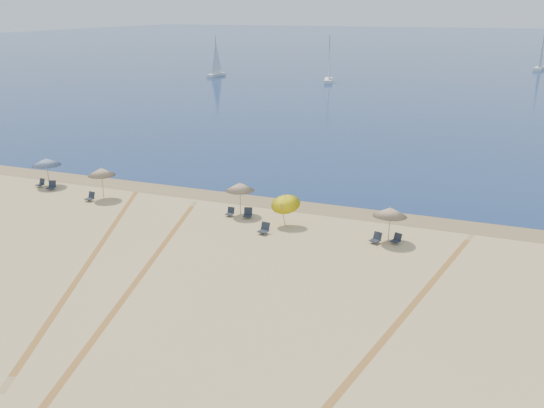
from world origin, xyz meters
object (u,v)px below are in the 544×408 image
at_px(chair_1, 52,186).
at_px(umbrella_0, 46,162).
at_px(umbrella_1, 101,172).
at_px(sailboat_1, 541,57).
at_px(chair_3, 230,212).
at_px(chair_7, 397,239).
at_px(umbrella_2, 240,187).
at_px(chair_0, 41,183).
at_px(chair_5, 264,229).
at_px(sailboat_3, 216,64).
at_px(chair_4, 248,213).
at_px(chair_2, 90,197).
at_px(umbrella_3, 285,201).
at_px(chair_6, 376,238).
at_px(umbrella_4, 390,212).
at_px(sailboat_0, 329,68).

bearing_deg(chair_1, umbrella_0, 126.06).
relative_size(umbrella_1, sailboat_1, 0.25).
height_order(umbrella_0, umbrella_1, umbrella_1).
xyz_separation_m(chair_3, chair_7, (11.52, -0.83, 0.01)).
height_order(umbrella_2, chair_0, umbrella_2).
relative_size(chair_5, sailboat_1, 0.08).
bearing_deg(sailboat_3, umbrella_1, -64.37).
xyz_separation_m(umbrella_0, chair_4, (17.87, -1.12, -1.68)).
bearing_deg(chair_2, umbrella_0, 167.82).
height_order(umbrella_3, chair_6, umbrella_3).
bearing_deg(chair_1, sailboat_1, 55.93).
bearing_deg(umbrella_3, chair_1, 177.16).
bearing_deg(chair_7, umbrella_3, -159.43).
distance_m(umbrella_1, chair_4, 11.87).
distance_m(umbrella_0, chair_6, 27.10).
xyz_separation_m(umbrella_1, chair_2, (-0.61, -0.77, -1.80)).
bearing_deg(umbrella_4, umbrella_3, 178.19).
bearing_deg(chair_5, umbrella_3, 74.16).
xyz_separation_m(umbrella_4, chair_2, (-22.07, -0.01, -1.63)).
bearing_deg(umbrella_0, umbrella_2, -2.48).
bearing_deg(chair_4, chair_0, 163.31).
xyz_separation_m(chair_5, chair_6, (6.93, 1.02, -0.02)).
bearing_deg(chair_2, chair_5, 1.43).
bearing_deg(chair_3, sailboat_0, 100.51).
bearing_deg(chair_7, sailboat_1, 106.87).
xyz_separation_m(umbrella_2, chair_3, (-0.56, -0.47, -1.76)).
distance_m(umbrella_0, sailboat_1, 119.97).
bearing_deg(chair_1, sailboat_3, 92.11).
relative_size(sailboat_0, sailboat_1, 0.91).
bearing_deg(umbrella_0, sailboat_0, 88.33).
relative_size(umbrella_1, umbrella_3, 1.02).
height_order(chair_2, chair_6, chair_2).
bearing_deg(chair_0, chair_4, 6.82).
xyz_separation_m(chair_0, chair_3, (17.03, -0.78, -0.02)).
distance_m(umbrella_2, chair_7, 11.17).
xyz_separation_m(chair_7, sailboat_3, (-50.36, 77.30, 2.17)).
relative_size(umbrella_2, chair_1, 2.95).
xyz_separation_m(chair_6, sailboat_3, (-49.19, 77.69, 2.15)).
distance_m(umbrella_3, chair_2, 15.32).
bearing_deg(chair_3, umbrella_0, 175.45).
relative_size(sailboat_0, sailboat_3, 1.09).
relative_size(umbrella_3, chair_5, 3.14).
bearing_deg(umbrella_3, umbrella_0, 175.25).
bearing_deg(sailboat_0, sailboat_1, 30.81).
bearing_deg(chair_6, umbrella_3, -164.78).
relative_size(chair_4, chair_6, 0.99).
bearing_deg(sailboat_3, sailboat_0, 2.10).
xyz_separation_m(umbrella_4, chair_6, (-0.65, -0.49, -1.63)).
height_order(umbrella_4, sailboat_3, sailboat_3).
bearing_deg(chair_3, chair_6, -7.09).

